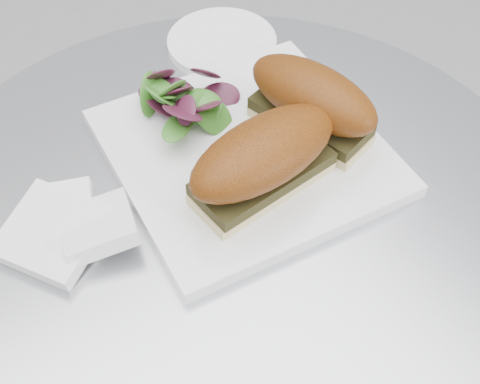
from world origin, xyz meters
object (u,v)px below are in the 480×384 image
object	(u,v)px
plate	(246,152)
saucer	(222,43)
sandwich_left	(264,158)
sandwich_right	(312,101)

from	to	relation	value
plate	saucer	xyz separation A→B (m)	(0.08, 0.18, -0.00)
saucer	plate	bearing A→B (deg)	-114.71
plate	sandwich_left	world-z (taller)	sandwich_left
plate	sandwich_left	size ratio (longest dim) A/B	1.55
plate	saucer	bearing A→B (deg)	65.29
sandwich_left	saucer	world-z (taller)	sandwich_left
sandwich_left	saucer	xyz separation A→B (m)	(0.10, 0.24, -0.05)
sandwich_left	saucer	bearing A→B (deg)	61.68
sandwich_right	saucer	size ratio (longest dim) A/B	1.21
plate	saucer	world-z (taller)	plate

